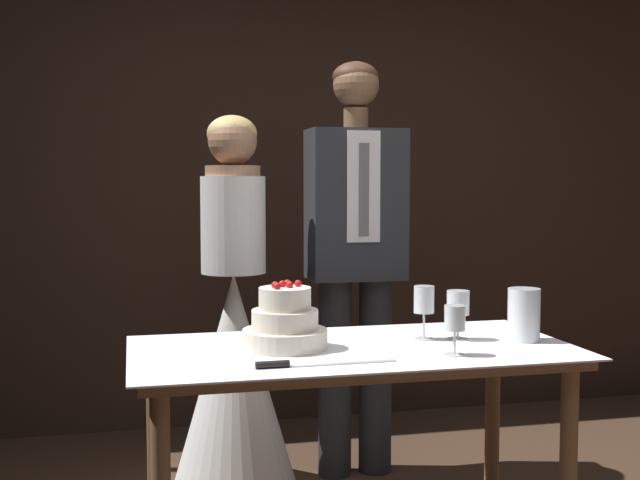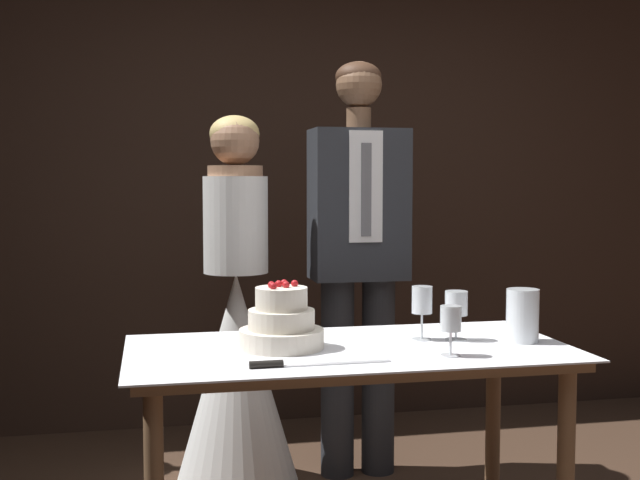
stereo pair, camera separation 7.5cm
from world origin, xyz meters
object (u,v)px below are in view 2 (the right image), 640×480
at_px(wine_glass_near, 456,306).
at_px(hurricane_candle, 522,317).
at_px(cake_table, 349,376).
at_px(cake_knife, 293,364).
at_px(tiered_cake, 281,324).
at_px(wine_glass_far, 422,303).
at_px(wine_glass_middle, 451,321).
at_px(bride, 237,349).
at_px(groom, 358,246).

distance_m(wine_glass_near, hurricane_candle, 0.22).
xyz_separation_m(cake_table, cake_knife, (-0.23, -0.24, 0.10)).
bearing_deg(wine_glass_near, tiered_cake, -179.63).
height_order(tiered_cake, wine_glass_far, tiered_cake).
height_order(cake_table, hurricane_candle, hurricane_candle).
relative_size(wine_glass_far, hurricane_candle, 1.03).
xyz_separation_m(tiered_cake, wine_glass_middle, (0.50, -0.23, 0.03)).
relative_size(bride, groom, 0.87).
distance_m(tiered_cake, bride, 0.94).
bearing_deg(groom, cake_table, -106.41).
xyz_separation_m(tiered_cake, hurricane_candle, (0.82, -0.07, 0.01)).
distance_m(wine_glass_middle, wine_glass_far, 0.26).
bearing_deg(cake_knife, bride, 91.37).
xyz_separation_m(cake_knife, wine_glass_far, (0.50, 0.30, 0.12)).
bearing_deg(wine_glass_near, groom, 97.09).
bearing_deg(groom, wine_glass_middle, -89.94).
relative_size(wine_glass_middle, bride, 0.10).
xyz_separation_m(wine_glass_far, hurricane_candle, (0.32, -0.10, -0.04)).
height_order(tiered_cake, hurricane_candle, tiered_cake).
distance_m(wine_glass_far, bride, 1.07).
distance_m(wine_glass_far, groom, 0.88).
distance_m(cake_table, groom, 1.03).
bearing_deg(hurricane_candle, wine_glass_near, 160.86).
bearing_deg(tiered_cake, cake_knife, -91.76).
height_order(cake_knife, wine_glass_far, wine_glass_far).
height_order(cake_knife, wine_glass_near, wine_glass_near).
xyz_separation_m(wine_glass_near, bride, (-0.66, 0.90, -0.31)).
distance_m(cake_table, hurricane_candle, 0.63).
bearing_deg(cake_table, cake_knife, -134.16).
bearing_deg(wine_glass_far, bride, 122.34).
xyz_separation_m(cake_knife, wine_glass_middle, (0.51, 0.04, 0.10)).
bearing_deg(tiered_cake, groom, 61.17).
height_order(cake_table, wine_glass_far, wine_glass_far).
relative_size(wine_glass_near, wine_glass_middle, 1.08).
height_order(wine_glass_near, wine_glass_far, wine_glass_far).
bearing_deg(groom, wine_glass_far, -90.06).
height_order(wine_glass_middle, bride, bride).
height_order(cake_knife, bride, bride).
relative_size(cake_table, wine_glass_middle, 9.17).
distance_m(wine_glass_near, groom, 0.92).
height_order(wine_glass_middle, hurricane_candle, hurricane_candle).
bearing_deg(tiered_cake, wine_glass_far, 4.11).
distance_m(bride, groom, 0.71).
bearing_deg(wine_glass_near, hurricane_candle, -19.14).
xyz_separation_m(tiered_cake, wine_glass_far, (0.50, 0.04, 0.05)).
distance_m(tiered_cake, wine_glass_middle, 0.55).
bearing_deg(wine_glass_far, cake_knife, -148.91).
xyz_separation_m(wine_glass_middle, wine_glass_far, (-0.00, 0.26, 0.02)).
relative_size(cake_table, bride, 0.90).
bearing_deg(wine_glass_middle, wine_glass_far, 90.47).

